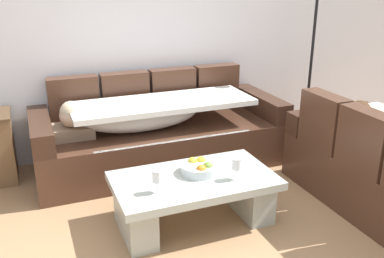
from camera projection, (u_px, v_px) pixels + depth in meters
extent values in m
cube|color=silver|center=(124.00, 22.00, 4.23)|extent=(9.00, 0.10, 2.70)
cube|color=#4A2C1F|center=(162.00, 145.00, 4.21)|extent=(2.38, 0.92, 0.42)
cube|color=#4A2C1F|center=(74.00, 100.00, 4.13)|extent=(0.48, 0.16, 0.46)
cube|color=#4A2C1F|center=(125.00, 95.00, 4.30)|extent=(0.48, 0.16, 0.46)
cube|color=#4A2C1F|center=(172.00, 90.00, 4.48)|extent=(0.48, 0.16, 0.46)
cube|color=#4A2C1F|center=(216.00, 86.00, 4.65)|extent=(0.48, 0.16, 0.46)
cube|color=#3B2319|center=(40.00, 130.00, 3.72)|extent=(0.18, 0.92, 0.20)
cube|color=#3B2319|center=(261.00, 103.00, 4.48)|extent=(0.18, 0.92, 0.20)
cube|color=gray|center=(73.00, 131.00, 3.82)|extent=(0.36, 0.28, 0.11)
sphere|color=beige|center=(72.00, 116.00, 3.73)|extent=(0.21, 0.21, 0.21)
sphere|color=#CCB793|center=(71.00, 112.00, 3.72)|extent=(0.20, 0.20, 0.20)
ellipsoid|color=silver|center=(141.00, 115.00, 3.97)|extent=(1.10, 0.44, 0.28)
cube|color=silver|center=(163.00, 103.00, 3.99)|extent=(1.70, 0.60, 0.05)
cube|color=silver|center=(177.00, 160.00, 3.82)|extent=(1.44, 0.04, 0.38)
cube|color=#4A2C1F|center=(366.00, 141.00, 3.12)|extent=(0.16, 0.46, 0.46)
cube|color=#4A2C1F|center=(324.00, 121.00, 3.54)|extent=(0.16, 0.46, 0.46)
cube|color=#3B2319|center=(333.00, 119.00, 4.01)|extent=(0.92, 0.18, 0.20)
cube|color=#B23838|center=(353.00, 132.00, 3.79)|extent=(0.28, 0.36, 0.11)
sphere|color=tan|center=(359.00, 115.00, 3.75)|extent=(0.21, 0.21, 0.21)
sphere|color=#4C331E|center=(359.00, 112.00, 3.74)|extent=(0.20, 0.20, 0.20)
cube|color=#B1B9AE|center=(194.00, 181.00, 3.18)|extent=(1.20, 0.68, 0.06)
cube|color=#B1B9AE|center=(135.00, 215.00, 3.09)|extent=(0.20, 0.54, 0.32)
cube|color=#B1B9AE|center=(247.00, 192.00, 3.41)|extent=(0.20, 0.54, 0.32)
cylinder|color=silver|center=(199.00, 169.00, 3.23)|extent=(0.28, 0.28, 0.07)
sphere|color=orange|center=(201.00, 170.00, 3.15)|extent=(0.08, 0.08, 0.08)
sphere|color=olive|center=(208.00, 167.00, 3.20)|extent=(0.08, 0.08, 0.08)
sphere|color=gold|center=(193.00, 162.00, 3.28)|extent=(0.08, 0.08, 0.08)
sphere|color=gold|center=(201.00, 161.00, 3.29)|extent=(0.08, 0.08, 0.08)
cylinder|color=silver|center=(158.00, 192.00, 2.95)|extent=(0.06, 0.06, 0.01)
cylinder|color=silver|center=(157.00, 187.00, 2.94)|extent=(0.01, 0.01, 0.07)
cylinder|color=silver|center=(157.00, 176.00, 2.91)|extent=(0.07, 0.07, 0.08)
cylinder|color=silver|center=(236.00, 179.00, 3.14)|extent=(0.06, 0.06, 0.01)
cylinder|color=silver|center=(236.00, 174.00, 3.13)|extent=(0.01, 0.01, 0.07)
cylinder|color=silver|center=(237.00, 164.00, 3.10)|extent=(0.07, 0.07, 0.08)
cylinder|color=black|center=(304.00, 134.00, 5.06)|extent=(0.28, 0.28, 0.02)
cylinder|color=black|center=(312.00, 58.00, 4.75)|extent=(0.03, 0.03, 1.80)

